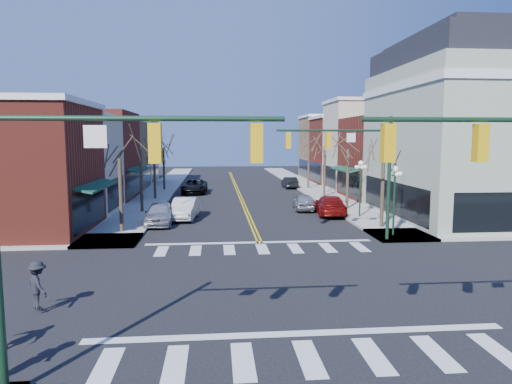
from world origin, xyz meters
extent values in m
plane|color=black|center=(0.00, 0.00, 0.00)|extent=(160.00, 160.00, 0.00)
cube|color=#9E9B93|center=(-8.75, 20.00, 0.07)|extent=(3.50, 70.00, 0.15)
cube|color=#9E9B93|center=(8.75, 20.00, 0.07)|extent=(3.50, 70.00, 0.15)
cube|color=maroon|center=(-15.50, 11.75, 4.00)|extent=(10.00, 8.50, 8.00)
cube|color=beige|center=(-15.50, 19.50, 3.75)|extent=(10.00, 7.00, 7.50)
cube|color=maroon|center=(-15.50, 27.50, 4.25)|extent=(10.00, 9.00, 8.50)
cube|color=#9F8158|center=(-15.50, 35.75, 3.90)|extent=(10.00, 7.50, 7.80)
cube|color=beige|center=(-15.50, 43.50, 4.10)|extent=(10.00, 8.00, 8.20)
cube|color=maroon|center=(15.50, 25.75, 4.00)|extent=(10.00, 8.50, 8.00)
cube|color=beige|center=(15.50, 33.50, 5.00)|extent=(10.00, 7.00, 10.00)
cube|color=maroon|center=(15.50, 41.00, 4.25)|extent=(10.00, 8.00, 8.50)
cube|color=#9F8158|center=(15.50, 49.00, 4.50)|extent=(10.00, 8.00, 9.00)
cube|color=#9FAB94|center=(16.50, 14.50, 5.50)|extent=(12.00, 14.00, 11.00)
cube|color=white|center=(16.50, 14.50, 9.60)|extent=(12.25, 14.25, 0.50)
cube|color=black|center=(16.50, 14.50, 11.90)|extent=(11.40, 13.40, 1.80)
cube|color=black|center=(16.50, 14.50, 13.00)|extent=(9.80, 11.80, 0.60)
cylinder|color=#14331E|center=(-4.15, -7.40, 6.40)|extent=(6.50, 0.12, 0.12)
cube|color=gold|center=(-3.83, -7.40, 5.85)|extent=(0.28, 0.28, 0.90)
cube|color=gold|center=(-1.55, -7.40, 5.85)|extent=(0.28, 0.28, 0.90)
cylinder|color=#14331E|center=(4.15, -7.40, 6.40)|extent=(6.50, 0.12, 0.12)
cube|color=gold|center=(3.83, -7.40, 5.85)|extent=(0.28, 0.28, 0.90)
cube|color=gold|center=(1.55, -7.40, 5.85)|extent=(0.28, 0.28, 0.90)
cylinder|color=#14331E|center=(7.40, 7.40, 3.60)|extent=(0.20, 0.20, 7.20)
cylinder|color=#14331E|center=(4.15, 7.40, 6.40)|extent=(6.50, 0.12, 0.12)
cube|color=gold|center=(3.83, 7.40, 5.85)|extent=(0.28, 0.28, 0.90)
cube|color=gold|center=(1.55, 7.40, 5.85)|extent=(0.28, 0.28, 0.90)
cylinder|color=#14331E|center=(8.20, 8.50, 2.00)|extent=(0.12, 0.12, 4.00)
sphere|color=white|center=(8.20, 8.50, 4.15)|extent=(0.36, 0.36, 0.36)
cylinder|color=#14331E|center=(8.20, 15.00, 2.00)|extent=(0.12, 0.12, 4.00)
sphere|color=white|center=(8.20, 15.00, 4.15)|extent=(0.36, 0.36, 0.36)
cylinder|color=#382B21|center=(-8.40, 11.00, 2.38)|extent=(0.24, 0.24, 4.76)
cylinder|color=#382B21|center=(-8.40, 19.00, 2.52)|extent=(0.24, 0.24, 5.04)
cylinder|color=#382B21|center=(-8.40, 27.00, 2.27)|extent=(0.24, 0.24, 4.55)
cylinder|color=#382B21|center=(-8.40, 35.00, 2.45)|extent=(0.24, 0.24, 4.90)
cylinder|color=#382B21|center=(8.40, 11.00, 2.31)|extent=(0.24, 0.24, 4.62)
cylinder|color=#382B21|center=(8.40, 19.00, 2.59)|extent=(0.24, 0.24, 5.18)
cylinder|color=#382B21|center=(8.40, 27.00, 2.42)|extent=(0.24, 0.24, 4.83)
cylinder|color=#382B21|center=(8.40, 35.00, 2.48)|extent=(0.24, 0.24, 4.97)
imported|color=#AFAEB3|center=(-6.40, 13.86, 0.78)|extent=(1.90, 4.61, 1.56)
imported|color=silver|center=(-4.80, 15.98, 0.78)|extent=(2.16, 4.89, 1.56)
imported|color=black|center=(-4.80, 31.97, 0.77)|extent=(2.76, 5.64, 1.54)
imported|color=maroon|center=(6.40, 16.81, 0.76)|extent=(2.68, 5.45, 1.52)
imported|color=#AAAAAE|center=(4.80, 19.35, 0.69)|extent=(1.94, 4.15, 1.38)
imported|color=black|center=(6.40, 36.32, 0.67)|extent=(1.53, 4.10, 1.34)
imported|color=black|center=(-8.57, -2.18, 0.99)|extent=(1.19, 1.23, 1.68)
camera|label=1|loc=(-2.48, -17.82, 5.96)|focal=32.00mm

